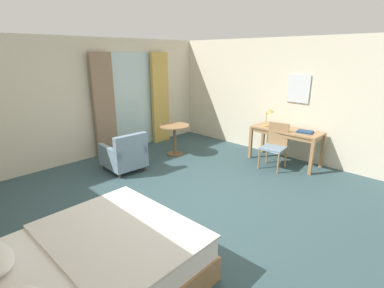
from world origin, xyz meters
The scene contains 14 objects.
ground centered at (0.00, 0.00, -0.05)m, with size 6.85×6.72×0.10m, color #334C51.
wall_back centered at (0.00, 3.10, 1.30)m, with size 6.45×0.12×2.60m, color beige.
wall_right centered at (3.16, 0.00, 1.30)m, with size 0.12×6.32×2.60m, color beige.
balcony_glass_door centered at (1.10, 3.02, 1.14)m, with size 1.16×0.02×2.29m, color silver.
curtain_panel_left centered at (0.30, 2.92, 1.15)m, with size 0.50×0.10×2.30m, color #897056.
curtain_panel_right centered at (1.91, 2.92, 1.15)m, with size 0.50×0.10×2.30m, color tan.
bed centered at (-1.97, -0.61, 0.29)m, with size 2.04×1.70×1.08m.
writing_desk centered at (2.72, -0.23, 0.65)m, with size 0.60×1.43×0.74m.
desk_chair centered at (2.33, -0.20, 0.51)m, with size 0.50×0.50×0.92m.
desk_lamp centered at (2.71, 0.19, 1.04)m, with size 0.23×0.20×0.42m.
closed_book centered at (2.72, -0.63, 0.76)m, with size 0.22×0.30×0.04m, color navy.
armchair_by_window centered at (0.06, 1.84, 0.32)m, with size 0.73×0.82×0.80m.
round_cafe_table centered at (1.42, 1.84, 0.52)m, with size 0.68×0.68×0.70m.
wall_mirror centered at (3.08, -0.23, 1.55)m, with size 0.02×0.48×0.58m.
Camera 1 is at (-2.87, -2.91, 2.26)m, focal length 26.97 mm.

